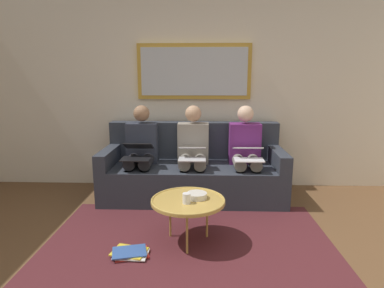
{
  "coord_description": "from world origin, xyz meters",
  "views": [
    {
      "loc": [
        -0.12,
        1.81,
        1.47
      ],
      "look_at": [
        0.0,
        -1.7,
        0.75
      ],
      "focal_mm": 30.21,
      "sensor_mm": 36.0,
      "label": 1
    }
  ],
  "objects_px": {
    "couch": "(193,171)",
    "cup": "(187,198)",
    "person_middle": "(193,150)",
    "laptop_silver": "(192,153)",
    "bowl": "(197,196)",
    "person_left": "(245,150)",
    "person_right": "(141,149)",
    "laptop_black": "(137,152)",
    "coffee_table": "(188,201)",
    "framed_mirror": "(194,72)",
    "magazine_stack": "(130,253)",
    "laptop_white": "(248,153)"
  },
  "relations": [
    {
      "from": "couch",
      "to": "cup",
      "type": "distance_m",
      "value": 1.31
    },
    {
      "from": "person_middle",
      "to": "laptop_silver",
      "type": "height_order",
      "value": "person_middle"
    },
    {
      "from": "cup",
      "to": "laptop_silver",
      "type": "distance_m",
      "value": 1.0
    },
    {
      "from": "bowl",
      "to": "person_left",
      "type": "distance_m",
      "value": 1.26
    },
    {
      "from": "person_middle",
      "to": "person_right",
      "type": "distance_m",
      "value": 0.64
    },
    {
      "from": "person_middle",
      "to": "laptop_black",
      "type": "relative_size",
      "value": 2.85
    },
    {
      "from": "coffee_table",
      "to": "laptop_black",
      "type": "xyz_separation_m",
      "value": [
        0.63,
        -0.92,
        0.23
      ]
    },
    {
      "from": "laptop_silver",
      "to": "person_right",
      "type": "height_order",
      "value": "person_right"
    },
    {
      "from": "framed_mirror",
      "to": "person_left",
      "type": "bearing_deg",
      "value": 144.48
    },
    {
      "from": "laptop_silver",
      "to": "person_left",
      "type": "bearing_deg",
      "value": -158.82
    },
    {
      "from": "magazine_stack",
      "to": "coffee_table",
      "type": "bearing_deg",
      "value": -152.75
    },
    {
      "from": "person_middle",
      "to": "laptop_black",
      "type": "xyz_separation_m",
      "value": [
        0.64,
        0.22,
        0.02
      ]
    },
    {
      "from": "cup",
      "to": "bowl",
      "type": "relative_size",
      "value": 0.49
    },
    {
      "from": "cup",
      "to": "person_left",
      "type": "height_order",
      "value": "person_left"
    },
    {
      "from": "laptop_silver",
      "to": "person_right",
      "type": "xyz_separation_m",
      "value": [
        0.64,
        -0.25,
        -0.02
      ]
    },
    {
      "from": "couch",
      "to": "framed_mirror",
      "type": "height_order",
      "value": "framed_mirror"
    },
    {
      "from": "framed_mirror",
      "to": "magazine_stack",
      "type": "relative_size",
      "value": 4.36
    },
    {
      "from": "bowl",
      "to": "magazine_stack",
      "type": "distance_m",
      "value": 0.75
    },
    {
      "from": "laptop_silver",
      "to": "laptop_black",
      "type": "height_order",
      "value": "laptop_black"
    },
    {
      "from": "bowl",
      "to": "magazine_stack",
      "type": "relative_size",
      "value": 0.54
    },
    {
      "from": "framed_mirror",
      "to": "laptop_silver",
      "type": "distance_m",
      "value": 1.16
    },
    {
      "from": "laptop_white",
      "to": "laptop_silver",
      "type": "xyz_separation_m",
      "value": [
        0.64,
        0.0,
        -0.0
      ]
    },
    {
      "from": "bowl",
      "to": "laptop_white",
      "type": "bearing_deg",
      "value": -123.58
    },
    {
      "from": "couch",
      "to": "laptop_silver",
      "type": "xyz_separation_m",
      "value": [
        0.0,
        0.32,
        0.31
      ]
    },
    {
      "from": "framed_mirror",
      "to": "person_left",
      "type": "distance_m",
      "value": 1.23
    },
    {
      "from": "person_middle",
      "to": "person_right",
      "type": "height_order",
      "value": "same"
    },
    {
      "from": "cup",
      "to": "person_left",
      "type": "relative_size",
      "value": 0.08
    },
    {
      "from": "framed_mirror",
      "to": "laptop_white",
      "type": "distance_m",
      "value": 1.33
    },
    {
      "from": "laptop_black",
      "to": "magazine_stack",
      "type": "distance_m",
      "value": 1.33
    },
    {
      "from": "cup",
      "to": "laptop_black",
      "type": "distance_m",
      "value": 1.2
    },
    {
      "from": "coffee_table",
      "to": "person_right",
      "type": "distance_m",
      "value": 1.33
    },
    {
      "from": "couch",
      "to": "bowl",
      "type": "height_order",
      "value": "couch"
    },
    {
      "from": "coffee_table",
      "to": "laptop_black",
      "type": "height_order",
      "value": "laptop_black"
    },
    {
      "from": "couch",
      "to": "person_left",
      "type": "relative_size",
      "value": 1.93
    },
    {
      "from": "bowl",
      "to": "person_right",
      "type": "height_order",
      "value": "person_right"
    },
    {
      "from": "laptop_black",
      "to": "bowl",
      "type": "bearing_deg",
      "value": 128.71
    },
    {
      "from": "person_middle",
      "to": "person_right",
      "type": "relative_size",
      "value": 1.0
    },
    {
      "from": "magazine_stack",
      "to": "couch",
      "type": "bearing_deg",
      "value": -108.36
    },
    {
      "from": "coffee_table",
      "to": "laptop_silver",
      "type": "height_order",
      "value": "laptop_silver"
    },
    {
      "from": "person_left",
      "to": "laptop_white",
      "type": "bearing_deg",
      "value": 90.0
    },
    {
      "from": "framed_mirror",
      "to": "bowl",
      "type": "height_order",
      "value": "framed_mirror"
    },
    {
      "from": "couch",
      "to": "person_right",
      "type": "distance_m",
      "value": 0.71
    },
    {
      "from": "cup",
      "to": "person_right",
      "type": "xyz_separation_m",
      "value": [
        0.62,
        -1.23,
        0.16
      ]
    },
    {
      "from": "person_left",
      "to": "coffee_table",
      "type": "bearing_deg",
      "value": 60.57
    },
    {
      "from": "laptop_white",
      "to": "person_left",
      "type": "bearing_deg",
      "value": -90.0
    },
    {
      "from": "person_left",
      "to": "person_right",
      "type": "distance_m",
      "value": 1.28
    },
    {
      "from": "person_right",
      "to": "magazine_stack",
      "type": "bearing_deg",
      "value": 96.31
    },
    {
      "from": "couch",
      "to": "laptop_white",
      "type": "xyz_separation_m",
      "value": [
        -0.64,
        0.32,
        0.32
      ]
    },
    {
      "from": "laptop_silver",
      "to": "bowl",
      "type": "bearing_deg",
      "value": 94.54
    },
    {
      "from": "laptop_silver",
      "to": "magazine_stack",
      "type": "relative_size",
      "value": 0.96
    }
  ]
}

